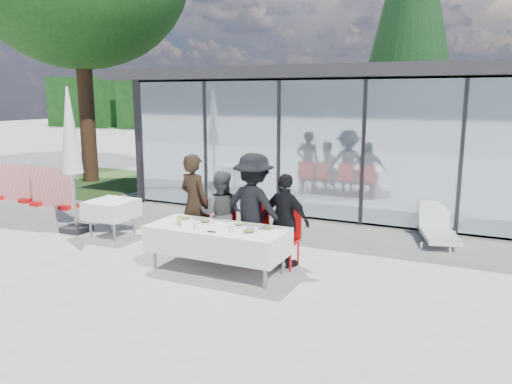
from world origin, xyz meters
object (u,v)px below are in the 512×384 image
(diner_chair_c, at_px, (255,231))
(diner_chair_b, at_px, (222,226))
(diner_b, at_px, (221,214))
(plate_c, at_px, (239,224))
(market_umbrella, at_px, (70,139))
(dining_table, at_px, (217,240))
(plate_extra, at_px, (248,232))
(conifer_tree, at_px, (411,6))
(diner_a, at_px, (194,204))
(diner_c, at_px, (254,208))
(plate_d, at_px, (267,228))
(spare_table_left, at_px, (112,209))
(plate_a, at_px, (185,218))
(plate_b, at_px, (205,221))
(diner_chair_d, at_px, (286,235))
(diner_d, at_px, (285,221))
(lounger, at_px, (437,228))
(folded_eyeglasses, at_px, (211,232))
(juice_bottle, at_px, (179,220))

(diner_chair_c, bearing_deg, diner_chair_b, 180.00)
(diner_b, bearing_deg, plate_c, 125.27)
(market_umbrella, bearing_deg, dining_table, -12.31)
(plate_extra, bearing_deg, conifer_tree, 88.71)
(diner_a, height_order, diner_c, diner_c)
(plate_d, bearing_deg, diner_b, 155.36)
(spare_table_left, height_order, market_umbrella, market_umbrella)
(diner_chair_b, bearing_deg, plate_a, -125.84)
(plate_c, bearing_deg, plate_b, -172.70)
(diner_chair_d, bearing_deg, conifer_tree, 89.95)
(plate_c, relative_size, conifer_tree, 0.02)
(diner_chair_b, height_order, plate_c, diner_chair_b)
(diner_chair_c, relative_size, diner_d, 0.62)
(plate_b, distance_m, spare_table_left, 2.79)
(diner_chair_d, bearing_deg, lounger, 49.93)
(diner_chair_c, relative_size, lounger, 0.67)
(dining_table, bearing_deg, plate_b, 156.45)
(plate_c, bearing_deg, diner_chair_d, 41.42)
(diner_chair_c, height_order, plate_b, diner_chair_c)
(diner_chair_c, xyz_separation_m, plate_c, (-0.03, -0.54, 0.24))
(diner_c, xyz_separation_m, folded_eyeglasses, (-0.24, -1.01, -0.18))
(market_umbrella, bearing_deg, folded_eyeglasses, -16.36)
(plate_c, bearing_deg, diner_chair_b, 138.36)
(diner_chair_b, bearing_deg, diner_chair_d, 0.00)
(plate_extra, bearing_deg, diner_chair_b, 137.01)
(plate_a, xyz_separation_m, conifer_tree, (1.64, 12.59, 5.21))
(spare_table_left, distance_m, conifer_tree, 13.61)
(plate_extra, xyz_separation_m, lounger, (2.45, 3.46, -0.52))
(plate_d, bearing_deg, market_umbrella, 171.92)
(plate_a, relative_size, lounger, 0.16)
(plate_a, distance_m, market_umbrella, 3.43)
(plate_b, bearing_deg, diner_a, 134.79)
(diner_b, bearing_deg, diner_chair_d, 166.48)
(diner_chair_b, distance_m, conifer_tree, 13.26)
(diner_b, relative_size, folded_eyeglasses, 11.01)
(diner_chair_d, relative_size, plate_b, 4.09)
(diner_chair_c, bearing_deg, plate_b, -135.05)
(plate_d, distance_m, conifer_tree, 13.62)
(diner_a, bearing_deg, juice_bottle, 122.68)
(diner_b, relative_size, plate_c, 6.47)
(diner_b, distance_m, diner_chair_b, 0.24)
(diner_a, relative_size, plate_d, 7.62)
(diner_a, height_order, diner_chair_b, diner_a)
(diner_chair_d, distance_m, plate_c, 0.85)
(dining_table, bearing_deg, plate_extra, -11.92)
(dining_table, relative_size, lounger, 1.56)
(diner_chair_b, relative_size, conifer_tree, 0.09)
(spare_table_left, bearing_deg, market_umbrella, -175.70)
(plate_extra, bearing_deg, spare_table_left, 163.74)
(diner_a, distance_m, diner_chair_c, 1.24)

